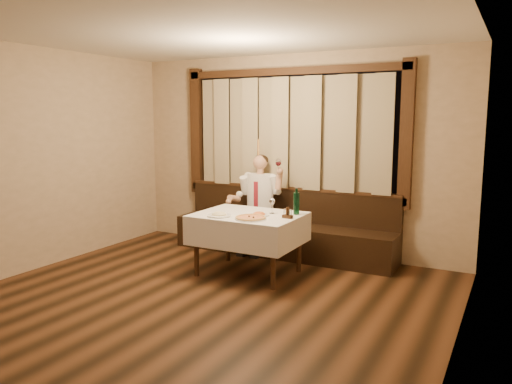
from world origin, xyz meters
The scene contains 10 objects.
room centered at (0.00, 0.97, 1.50)m, with size 5.01×6.01×2.81m.
banquette centered at (0.00, 2.72, 0.31)m, with size 3.20×0.61×0.94m.
dining_table centered at (0.00, 1.70, 0.65)m, with size 1.27×0.97×0.76m.
pizza centered at (0.18, 1.43, 0.77)m, with size 0.37×0.37×0.04m.
pasta_red centered at (0.16, 1.67, 0.79)m, with size 0.25×0.25×0.08m.
pasta_cream centered at (-0.24, 1.41, 0.80)m, with size 0.29×0.29×0.10m.
green_bottle centered at (0.53, 1.95, 0.90)m, with size 0.07×0.07×0.33m.
table_wine_glass centered at (0.24, 1.86, 0.90)m, with size 0.07×0.07×0.19m.
cruet_caddy centered at (0.53, 1.69, 0.80)m, with size 0.12×0.07×0.13m.
seated_man centered at (-0.36, 2.63, 0.81)m, with size 0.76×0.57×1.40m.
Camera 1 is at (2.89, -3.53, 1.94)m, focal length 35.00 mm.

